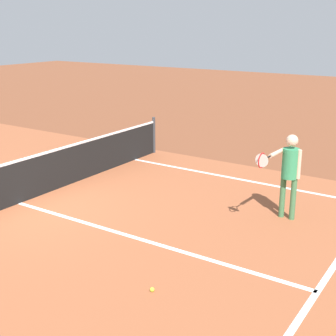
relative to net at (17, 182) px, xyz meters
The scene contains 7 objects.
ground_plane 0.49m from the net, ahead, with size 60.00×60.00×0.00m, color brown.
court_surface_inbounds 0.49m from the net, ahead, with size 10.62×24.40×0.00m, color #9E5433.
line_service_near 6.42m from the net, 90.00° to the right, with size 8.22×0.10×0.01m, color white.
line_center_service 3.24m from the net, 90.00° to the right, with size 0.10×6.40×0.01m, color white.
net is the anchor object (origin of this frame).
player_near 5.62m from the net, 65.04° to the right, with size 1.21×0.56×1.69m.
tennis_ball_mid_court 4.62m from the net, 106.39° to the right, with size 0.07×0.07×0.07m, color #CCE033.
Camera 1 is at (-6.18, -7.90, 3.69)m, focal length 50.64 mm.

